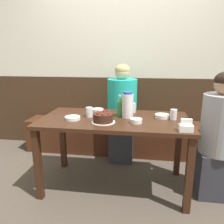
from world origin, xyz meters
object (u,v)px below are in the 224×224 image
Objects in this scene: soju_bottle at (120,106)px; glass_water_tall at (132,108)px; person_teal_shirt at (122,115)px; person_pale_blue_shirt at (219,138)px; water_pitcher at (128,105)px; glass_tumbler_short at (89,112)px; bowl_side_dish at (136,121)px; birthday_cake at (103,118)px; bowl_rice_small at (73,118)px; glass_shot_small at (174,115)px; bowl_soup_white at (162,116)px; bowl_sauce_shallow at (98,110)px; bench_seat at (123,137)px; napkin_holder at (186,127)px.

glass_water_tall is at bearing 53.76° from soju_bottle.
person_pale_blue_shirt is at bearing 56.79° from person_teal_shirt.
glass_water_tall is at bearing 80.02° from water_pitcher.
glass_tumbler_short is at bearing -23.69° from person_teal_shirt.
water_pitcher is at bearing 118.32° from bowl_side_dish.
birthday_cake is 0.24m from glass_tumbler_short.
glass_tumbler_short is at bearing -149.85° from glass_water_tall.
bowl_rice_small is 1.45× the size of glass_water_tall.
birthday_cake is 0.31m from bowl_rice_small.
glass_shot_small is at bearing 16.13° from birthday_cake.
bowl_sauce_shallow is (-0.68, 0.15, -0.00)m from bowl_soup_white.
bowl_side_dish is at bearing -16.35° from glass_tumbler_short.
soju_bottle is 0.18× the size of person_pale_blue_shirt.
bowl_sauce_shallow is at bearing 109.34° from birthday_cake.
bench_seat is 27.82× the size of glass_tumbler_short.
birthday_cake is 0.68m from glass_shot_small.
person_pale_blue_shirt is at bearing 37.90° from napkin_holder.
birthday_cake is 0.41m from bowl_sauce_shallow.
soju_bottle is at bearing 173.95° from glass_shot_small.
birthday_cake is 1.49× the size of bowl_rice_small.
glass_tumbler_short is at bearing -175.15° from water_pitcher.
person_teal_shirt is at bearing 93.02° from soju_bottle.
bowl_soup_white is at bearing -1.28° from soju_bottle.
bowl_rice_small is at bearing 169.45° from napkin_holder.
glass_water_tall is at bearing 33.41° from bowl_rice_small.
bowl_soup_white is at bearing 39.86° from bowl_side_dish.
soju_bottle is 1.68× the size of bowl_sauce_shallow.
bowl_soup_white is (0.43, -0.01, -0.08)m from soju_bottle.
bowl_sauce_shallow is (-0.22, -0.60, 0.53)m from bench_seat.
glass_tumbler_short reaches higher than bowl_rice_small.
person_pale_blue_shirt reaches higher than bowl_rice_small.
person_teal_shirt reaches higher than bowl_rice_small.
bowl_side_dish is 0.39m from glass_water_tall.
bowl_rice_small is 1.35× the size of bowl_side_dish.
bowl_rice_small is at bearing -28.79° from person_teal_shirt.
soju_bottle reaches higher than bowl_side_dish.
glass_shot_small is (0.41, -0.22, -0.00)m from glass_water_tall.
water_pitcher is 2.53× the size of glass_water_tall.
bowl_soup_white is (0.55, 0.24, -0.02)m from birthday_cake.
bench_seat is 18.32× the size of bowl_rice_small.
napkin_holder is (0.71, -0.14, -0.00)m from birthday_cake.
glass_tumbler_short is at bearing -178.51° from glass_shot_small.
napkin_holder reaches higher than bowl_side_dish.
water_pitcher is 0.62m from napkin_holder.
glass_shot_small is at bearing -1.42° from water_pitcher.
water_pitcher is 0.65m from person_teal_shirt.
napkin_holder is (0.59, -0.39, -0.06)m from soju_bottle.
bowl_rice_small is at bearing -167.51° from bowl_soup_white.
glass_shot_small is (0.10, -0.05, 0.03)m from bowl_soup_white.
water_pitcher reaches higher than glass_water_tall.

